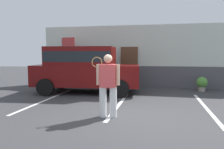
{
  "coord_description": "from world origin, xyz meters",
  "views": [
    {
      "loc": [
        0.94,
        -5.93,
        1.76
      ],
      "look_at": [
        -0.61,
        1.2,
        1.05
      ],
      "focal_mm": 34.9,
      "sensor_mm": 36.0,
      "label": 1
    }
  ],
  "objects_px": {
    "parked_suv": "(85,67)",
    "tennis_player_man": "(108,85)",
    "potted_plant_by_porch": "(202,83)",
    "flag_pole": "(65,52)"
  },
  "relations": [
    {
      "from": "parked_suv",
      "to": "flag_pole",
      "type": "bearing_deg",
      "value": 130.11
    },
    {
      "from": "potted_plant_by_porch",
      "to": "flag_pole",
      "type": "relative_size",
      "value": 0.25
    },
    {
      "from": "parked_suv",
      "to": "tennis_player_man",
      "type": "xyz_separation_m",
      "value": [
        1.87,
        -3.45,
        -0.24
      ]
    },
    {
      "from": "tennis_player_man",
      "to": "flag_pole",
      "type": "height_order",
      "value": "flag_pole"
    },
    {
      "from": "parked_suv",
      "to": "tennis_player_man",
      "type": "relative_size",
      "value": 2.74
    },
    {
      "from": "parked_suv",
      "to": "tennis_player_man",
      "type": "height_order",
      "value": "parked_suv"
    },
    {
      "from": "parked_suv",
      "to": "potted_plant_by_porch",
      "type": "xyz_separation_m",
      "value": [
        5.21,
        1.53,
        -0.78
      ]
    },
    {
      "from": "parked_suv",
      "to": "tennis_player_man",
      "type": "distance_m",
      "value": 3.93
    },
    {
      "from": "potted_plant_by_porch",
      "to": "tennis_player_man",
      "type": "bearing_deg",
      "value": -123.87
    },
    {
      "from": "potted_plant_by_porch",
      "to": "flag_pole",
      "type": "xyz_separation_m",
      "value": [
        -6.9,
        0.13,
        1.49
      ]
    }
  ]
}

